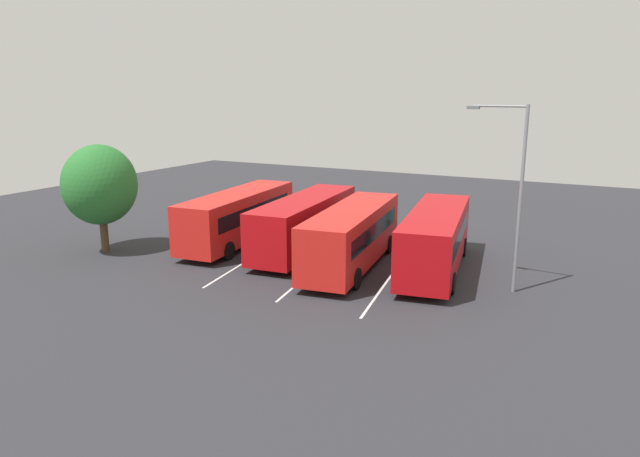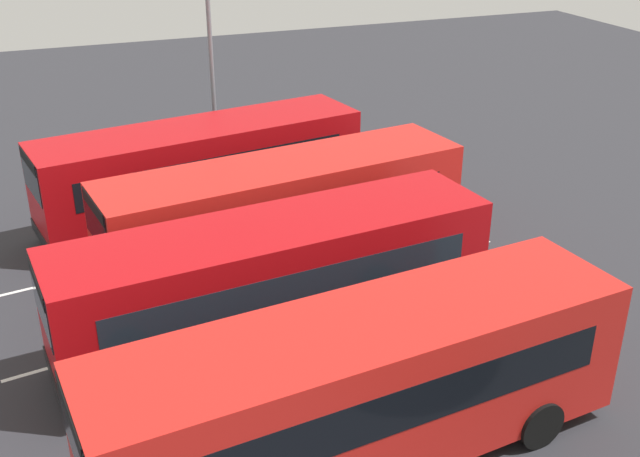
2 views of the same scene
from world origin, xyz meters
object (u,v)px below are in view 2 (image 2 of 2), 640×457
(bus_center_right, at_px, (275,279))
(bus_far_right, at_px, (363,387))
(bus_center_left, at_px, (284,211))
(bus_far_left, at_px, (201,169))
(street_lamp, at_px, (211,41))

(bus_center_right, xyz_separation_m, bus_far_right, (-0.25, 4.47, 0.00))
(bus_center_left, relative_size, bus_center_right, 1.00)
(bus_far_left, xyz_separation_m, bus_far_right, (-0.17, 12.15, 0.00))
(bus_center_right, bearing_deg, bus_far_right, 87.60)
(bus_center_right, bearing_deg, street_lamp, -103.37)
(bus_far_right, relative_size, street_lamp, 1.24)
(bus_far_left, bearing_deg, bus_far_right, 81.39)
(bus_far_left, height_order, bus_center_right, same)
(bus_far_right, bearing_deg, bus_center_right, -92.56)
(street_lamp, bearing_deg, bus_far_left, -16.18)
(bus_far_right, bearing_deg, bus_center_left, -104.27)
(bus_center_left, relative_size, street_lamp, 1.24)
(bus_far_left, xyz_separation_m, bus_center_left, (-1.37, 4.05, 0.00))
(bus_far_right, bearing_deg, bus_far_left, -95.02)
(street_lamp, bearing_deg, bus_center_right, -3.18)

